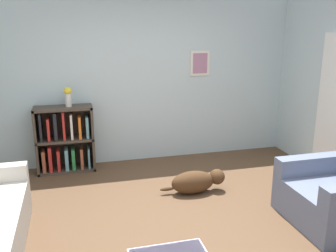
# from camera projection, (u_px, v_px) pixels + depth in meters

# --- Properties ---
(ground_plane) EXTENTS (14.00, 14.00, 0.00)m
(ground_plane) POSITION_uv_depth(u_px,v_px,m) (177.00, 226.00, 4.15)
(ground_plane) COLOR brown
(wall_back) EXTENTS (5.60, 0.13, 2.60)m
(wall_back) POSITION_uv_depth(u_px,v_px,m) (138.00, 80.00, 5.90)
(wall_back) COLOR silver
(wall_back) RESTS_ON ground_plane
(bookshelf) EXTENTS (0.85, 0.35, 0.99)m
(bookshelf) POSITION_uv_depth(u_px,v_px,m) (65.00, 141.00, 5.62)
(bookshelf) COLOR #42382D
(bookshelf) RESTS_ON ground_plane
(dog) EXTENTS (0.88, 0.27, 0.30)m
(dog) POSITION_uv_depth(u_px,v_px,m) (196.00, 181.00, 4.94)
(dog) COLOR #472D19
(dog) RESTS_ON ground_plane
(vase) EXTENTS (0.11, 0.11, 0.29)m
(vase) POSITION_uv_depth(u_px,v_px,m) (68.00, 96.00, 5.44)
(vase) COLOR silver
(vase) RESTS_ON bookshelf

